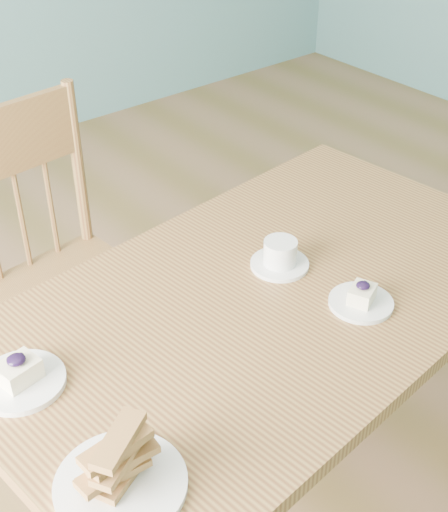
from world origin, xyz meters
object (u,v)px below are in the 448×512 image
at_px(cheesecake_plate_near, 361,299).
at_px(biscotti_plate, 119,468).
at_px(coffee_cup, 280,255).
at_px(cheesecake_plate_far, 20,377).
at_px(dining_table, 267,317).
at_px(dining_chair, 58,279).

relative_size(cheesecake_plate_near, biscotti_plate, 0.64).
distance_m(cheesecake_plate_near, coffee_cup, 0.23).
bearing_deg(cheesecake_plate_far, dining_table, -8.55).
distance_m(cheesecake_plate_far, coffee_cup, 0.67).
height_order(cheesecake_plate_near, cheesecake_plate_far, cheesecake_plate_far).
relative_size(dining_table, cheesecake_plate_far, 8.37).
bearing_deg(dining_chair, coffee_cup, -66.37).
height_order(dining_table, cheesecake_plate_far, cheesecake_plate_far).
relative_size(cheesecake_plate_near, cheesecake_plate_far, 0.83).
xyz_separation_m(dining_chair, cheesecake_plate_near, (0.36, -0.80, 0.24)).
relative_size(cheesecake_plate_far, coffee_cup, 1.23).
distance_m(dining_table, cheesecake_plate_near, 0.23).
bearing_deg(cheesecake_plate_near, dining_table, 128.39).
bearing_deg(cheesecake_plate_near, biscotti_plate, -173.69).
bearing_deg(dining_chair, dining_table, -75.70).
distance_m(dining_chair, biscotti_plate, 0.97).
bearing_deg(coffee_cup, cheesecake_plate_far, 153.57).
xyz_separation_m(cheesecake_plate_near, biscotti_plate, (-0.68, -0.08, 0.03)).
bearing_deg(dining_table, coffee_cup, 27.44).
height_order(cheesecake_plate_far, coffee_cup, cheesecake_plate_far).
height_order(dining_chair, cheesecake_plate_near, dining_chair).
bearing_deg(biscotti_plate, cheesecake_plate_far, 93.89).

